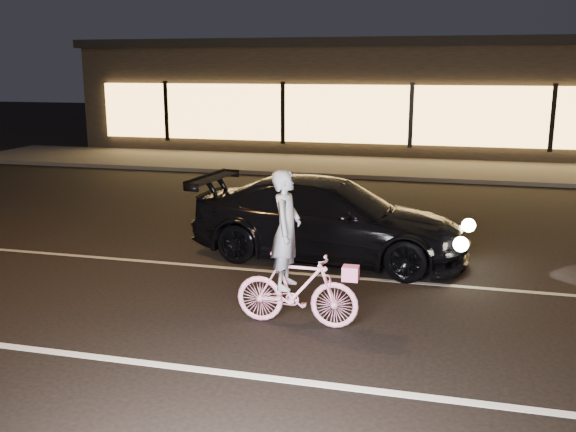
# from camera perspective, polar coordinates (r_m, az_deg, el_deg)

# --- Properties ---
(ground) EXTENTS (90.00, 90.00, 0.00)m
(ground) POSITION_cam_1_polar(r_m,az_deg,el_deg) (8.25, 3.62, -9.84)
(ground) COLOR black
(ground) RESTS_ON ground
(lane_stripe_near) EXTENTS (60.00, 0.12, 0.01)m
(lane_stripe_near) POSITION_cam_1_polar(r_m,az_deg,el_deg) (6.92, 1.22, -14.54)
(lane_stripe_near) COLOR silver
(lane_stripe_near) RESTS_ON ground
(lane_stripe_far) EXTENTS (60.00, 0.10, 0.01)m
(lane_stripe_far) POSITION_cam_1_polar(r_m,az_deg,el_deg) (10.10, 5.76, -5.49)
(lane_stripe_far) COLOR gray
(lane_stripe_far) RESTS_ON ground
(sidewalk) EXTENTS (30.00, 4.00, 0.12)m
(sidewalk) POSITION_cam_1_polar(r_m,az_deg,el_deg) (20.76, 10.37, 4.19)
(sidewalk) COLOR #383533
(sidewalk) RESTS_ON ground
(storefront) EXTENTS (25.40, 8.42, 4.20)m
(storefront) POSITION_cam_1_polar(r_m,az_deg,el_deg) (26.49, 11.53, 10.58)
(storefront) COLOR black
(storefront) RESTS_ON ground
(cyclist) EXTENTS (1.58, 0.55, 1.99)m
(cyclist) POSITION_cam_1_polar(r_m,az_deg,el_deg) (8.08, 0.54, -4.96)
(cyclist) COLOR #FF3686
(cyclist) RESTS_ON ground
(sedan) EXTENTS (4.89, 2.41, 1.37)m
(sedan) POSITION_cam_1_polar(r_m,az_deg,el_deg) (10.93, 3.66, -0.28)
(sedan) COLOR black
(sedan) RESTS_ON ground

